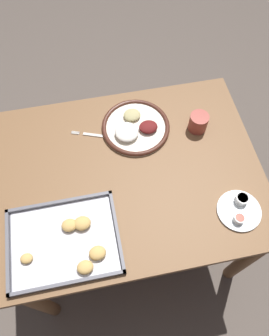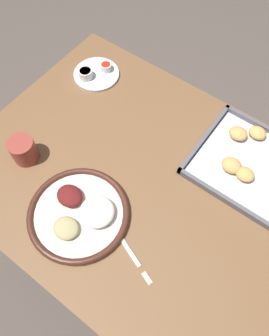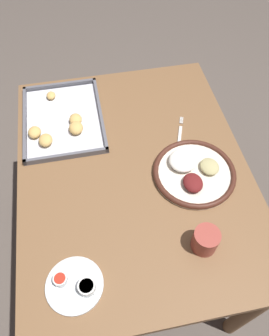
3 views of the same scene
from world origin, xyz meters
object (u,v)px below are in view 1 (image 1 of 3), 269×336
saucer_plate (240,209)px  drinking_cup (198,122)px  baking_tray (68,241)px  dinner_plate (135,127)px  fork (96,135)px

saucer_plate → drinking_cup: 0.40m
saucer_plate → baking_tray: baking_tray is taller
saucer_plate → baking_tray: 0.65m
dinner_plate → saucer_plate: bearing=125.0°
saucer_plate → dinner_plate: bearing=-55.0°
fork → saucer_plate: (-0.49, 0.45, 0.01)m
dinner_plate → baking_tray: dinner_plate is taller
fork → saucer_plate: 0.66m
baking_tray → drinking_cup: 0.72m
saucer_plate → drinking_cup: (0.05, -0.40, 0.03)m
fork → drinking_cup: bearing=-166.0°
fork → baking_tray: (0.16, 0.44, 0.01)m
fork → dinner_plate: bearing=-159.5°
saucer_plate → baking_tray: size_ratio=0.41×
dinner_plate → baking_tray: 0.56m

